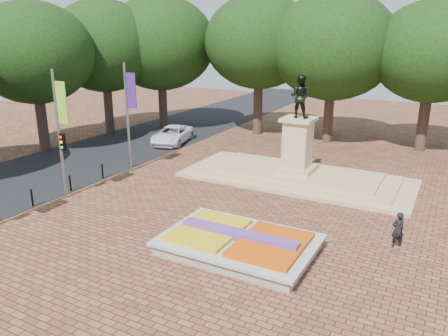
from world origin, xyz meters
name	(u,v)px	position (x,y,z in m)	size (l,w,h in m)	color
ground	(238,228)	(0.00, 0.00, 0.00)	(90.00, 90.00, 0.00)	brown
asphalt_street	(84,159)	(-15.00, 5.00, 0.01)	(9.00, 90.00, 0.02)	black
flower_bed	(239,243)	(1.03, -2.00, 0.38)	(6.30, 4.30, 0.91)	gray
monument	(296,166)	(0.00, 8.00, 0.88)	(14.00, 6.00, 6.40)	tan
tree_row_back	(375,62)	(2.33, 18.00, 6.67)	(44.80, 8.80, 10.43)	#34251C
tree_row_street	(26,67)	(-19.50, 4.67, 6.39)	(8.40, 25.40, 9.98)	#34251C
banner_poles	(56,130)	(-10.08, -1.31, 3.88)	(0.88, 11.17, 7.00)	slate
bollard_row	(52,190)	(-10.70, -1.50, 0.53)	(0.12, 13.12, 0.98)	black
van	(172,135)	(-12.12, 12.06, 0.70)	(2.32, 5.03, 1.40)	white
pedestrian	(398,229)	(6.77, 1.56, 0.79)	(0.57, 0.38, 1.58)	black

